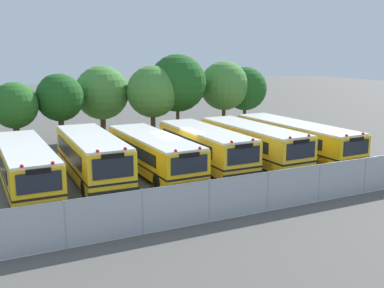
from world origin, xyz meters
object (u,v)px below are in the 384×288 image
Objects in this scene: school_bus_0 at (25,165)px; school_bus_2 at (153,153)px; tree_6 at (224,86)px; tree_7 at (246,88)px; tree_3 at (103,93)px; traffic_cone at (349,178)px; tree_2 at (59,96)px; tree_5 at (178,83)px; school_bus_1 at (92,156)px; school_bus_4 at (253,142)px; tree_1 at (13,106)px; school_bus_3 at (205,146)px; tree_4 at (153,92)px; school_bus_5 at (295,138)px.

school_bus_0 is 7.38m from school_bus_2.
tree_6 is 2.47m from tree_7.
tree_3 is 10.36× the size of traffic_cone.
tree_2 is 9.75m from tree_5.
tree_2 is at bearing -155.66° from tree_3.
tree_7 is (17.10, 10.31, 2.50)m from school_bus_1.
tree_3 is (-6.81, 11.93, 2.60)m from school_bus_4.
tree_5 reaches higher than tree_1.
tree_6 reaches higher than school_bus_3.
tree_6 is (3.83, 10.46, 2.85)m from school_bus_4.
tree_4 is 10.41× the size of traffic_cone.
tree_6 reaches higher than tree_2.
school_bus_1 is 20.12m from tree_7.
tree_3 is 0.96× the size of tree_6.
tree_1 is 0.73× the size of tree_5.
tree_4 reaches higher than tree_7.
tree_3 reaches higher than tree_7.
tree_3 is at bearing -61.38° from school_bus_4.
tree_5 reaches higher than tree_4.
school_bus_5 reaches higher than school_bus_2.
school_bus_1 is at bearing -2.50° from school_bus_4.
tree_2 is (-10.71, 10.17, 2.64)m from school_bus_4.
school_bus_1 is 0.99× the size of school_bus_3.
school_bus_1 is at bearing -2.16° from school_bus_5.
tree_1 is at bearing -54.96° from school_bus_2.
school_bus_0 is at bearing 0.25° from school_bus_3.
tree_6 reaches higher than tree_1.
school_bus_5 is 1.59× the size of tree_5.
tree_4 is at bearing -32.19° from tree_3.
school_bus_4 is (10.82, -0.27, -0.09)m from school_bus_1.
tree_3 is 1.00× the size of tree_4.
tree_1 is (-10.55, 9.51, 2.12)m from school_bus_3.
tree_7 is (9.77, 10.34, 2.59)m from school_bus_3.
school_bus_0 is 10.98m from school_bus_3.
tree_7 is at bearing -153.75° from school_bus_0.
school_bus_5 is 19.00× the size of traffic_cone.
tree_2 reaches higher than school_bus_4.
school_bus_4 is 17.22m from tree_1.
school_bus_5 is (7.18, -0.13, -0.04)m from school_bus_3.
school_bus_4 is 1.54× the size of tree_6.
school_bus_3 is at bearing 128.78° from traffic_cone.
school_bus_0 is 18.03m from traffic_cone.
school_bus_5 is at bearing -48.39° from tree_3.
traffic_cone is at bearing -79.46° from tree_5.
tree_7 is at bearing -142.86° from school_bus_2.
school_bus_3 reaches higher than school_bus_0.
school_bus_2 is (7.37, -0.14, -0.02)m from school_bus_0.
school_bus_2 is (3.72, -0.12, -0.14)m from school_bus_1.
tree_7 reaches higher than school_bus_0.
tree_1 is at bearing -177.69° from tree_6.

